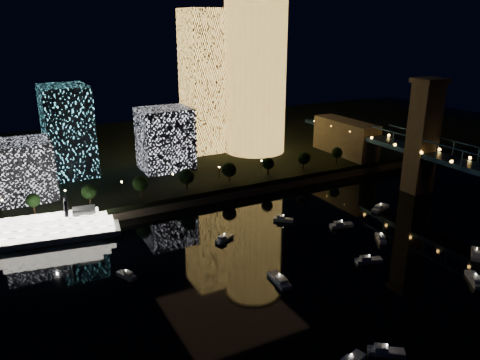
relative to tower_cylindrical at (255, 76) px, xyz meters
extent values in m
plane|color=black|center=(-25.77, -128.31, -45.29)|extent=(520.00, 520.00, 0.00)
cube|color=black|center=(-25.77, 31.69, -42.79)|extent=(420.00, 160.00, 5.00)
cube|color=#6B5E4C|center=(-25.77, -46.31, -43.79)|extent=(420.00, 6.00, 3.00)
cylinder|color=#FFBD51|center=(0.00, 0.00, -1.13)|extent=(32.00, 32.00, 78.33)
cube|color=#FFBD51|center=(-21.21, 14.85, -3.42)|extent=(23.18, 23.18, 73.74)
cube|color=white|center=(-53.78, -8.59, -25.71)|extent=(23.68, 20.04, 29.15)
cube|color=#5DE9FF|center=(-95.18, 4.39, -19.95)|extent=(20.34, 26.45, 40.69)
cube|color=white|center=(-117.12, -20.27, -28.66)|extent=(23.26, 21.15, 23.26)
cube|color=#6B5E4C|center=(39.23, -78.31, -21.29)|extent=(11.00, 9.00, 48.00)
cube|color=#6B5E4C|center=(39.23, -78.31, 3.71)|extent=(13.00, 11.00, 2.00)
cube|color=#6B5E4C|center=(39.23, -28.31, -33.79)|extent=(12.00, 40.00, 23.00)
cube|color=navy|center=(34.23, -92.31, -23.79)|extent=(0.50, 0.50, 7.00)
cube|color=navy|center=(34.23, -68.31, -23.79)|extent=(0.50, 0.50, 7.00)
sphere|color=#FFA138|center=(33.73, -83.31, -25.49)|extent=(1.20, 1.20, 1.20)
sphere|color=#FFA138|center=(33.73, -38.31, -25.49)|extent=(1.20, 1.20, 1.20)
cube|color=silver|center=(-112.10, -54.66, -44.14)|extent=(47.13, 17.38, 2.30)
cube|color=white|center=(-112.10, -54.66, -41.93)|extent=(43.19, 15.85, 2.11)
cube|color=white|center=(-112.10, -54.66, -39.82)|extent=(39.25, 14.32, 2.11)
cube|color=white|center=(-112.10, -54.66, -37.71)|extent=(33.41, 12.51, 2.11)
cube|color=silver|center=(-100.72, -56.40, -35.88)|extent=(8.46, 6.85, 1.73)
cylinder|color=black|center=(-106.70, -57.43, -33.77)|extent=(1.34, 1.34, 5.76)
cylinder|color=black|center=(-106.12, -53.63, -33.77)|extent=(1.34, 1.34, 5.76)
cube|color=silver|center=(-59.21, -83.43, -44.69)|extent=(7.65, 5.02, 1.20)
cube|color=silver|center=(-60.22, -83.86, -43.59)|extent=(3.10, 2.75, 1.00)
sphere|color=white|center=(-59.21, -83.43, -42.69)|extent=(0.36, 0.36, 0.36)
cube|color=silver|center=(-10.75, -108.43, -44.69)|extent=(5.97, 7.83, 1.20)
cube|color=silver|center=(-11.33, -109.41, -43.59)|extent=(3.07, 3.31, 1.00)
sphere|color=white|center=(-10.75, -108.43, -42.69)|extent=(0.36, 0.36, 0.36)
cube|color=silver|center=(-6.20, -142.03, -44.69)|extent=(7.84, 9.39, 1.20)
cube|color=silver|center=(-7.01, -143.18, -43.59)|extent=(3.88, 4.08, 1.00)
sphere|color=white|center=(-6.20, -142.03, -42.69)|extent=(0.36, 0.36, 0.36)
cube|color=silver|center=(-57.08, -115.50, -44.69)|extent=(3.87, 9.92, 1.20)
cube|color=silver|center=(-57.20, -116.95, -43.59)|extent=(2.79, 3.59, 1.00)
sphere|color=white|center=(-57.08, -115.50, -42.69)|extent=(0.36, 0.36, 0.36)
cube|color=silver|center=(-31.95, -78.86, -44.69)|extent=(7.22, 6.56, 1.20)
cube|color=silver|center=(-32.81, -78.15, -43.59)|extent=(3.23, 3.14, 1.00)
sphere|color=white|center=(-31.95, -78.86, -42.69)|extent=(0.36, 0.36, 0.36)
cube|color=silver|center=(-62.67, -152.54, -43.59)|extent=(3.31, 2.79, 1.00)
sphere|color=white|center=(-61.49, -152.22, -42.69)|extent=(0.36, 0.36, 0.36)
cube|color=silver|center=(9.15, -87.40, -44.69)|extent=(9.80, 5.70, 1.20)
cube|color=silver|center=(7.81, -87.83, -43.59)|extent=(3.85, 3.31, 1.00)
sphere|color=white|center=(9.15, -87.40, -42.69)|extent=(0.36, 0.36, 0.36)
cube|color=silver|center=(-95.90, -92.12, -44.69)|extent=(4.88, 7.06, 1.20)
cube|color=silver|center=(-95.46, -93.04, -43.59)|extent=(2.61, 2.90, 1.00)
sphere|color=white|center=(-95.90, -92.12, -42.69)|extent=(0.36, 0.36, 0.36)
cube|color=silver|center=(-25.56, -118.66, -44.69)|extent=(8.87, 5.07, 1.20)
cube|color=silver|center=(-26.77, -118.29, -43.59)|extent=(3.47, 2.97, 1.00)
sphere|color=white|center=(-25.56, -118.66, -42.69)|extent=(0.36, 0.36, 0.36)
cube|color=silver|center=(8.45, -131.56, -44.69)|extent=(9.14, 7.82, 1.20)
cube|color=silver|center=(7.35, -132.38, -43.59)|extent=(4.01, 3.83, 1.00)
sphere|color=white|center=(8.45, -131.56, -42.69)|extent=(0.36, 0.36, 0.36)
cube|color=silver|center=(-52.16, -153.44, -44.69)|extent=(8.22, 6.88, 1.20)
cube|color=silver|center=(-53.16, -152.73, -43.59)|extent=(3.58, 3.40, 1.00)
sphere|color=white|center=(-52.16, -153.44, -42.69)|extent=(0.36, 0.36, 0.36)
cube|color=silver|center=(-15.78, -93.41, -44.69)|extent=(9.00, 4.78, 1.20)
cube|color=silver|center=(-17.03, -93.09, -43.59)|extent=(3.46, 2.90, 1.00)
sphere|color=white|center=(-15.78, -93.41, -42.69)|extent=(0.36, 0.36, 0.36)
cylinder|color=black|center=(-115.77, -40.31, -38.29)|extent=(0.70, 0.70, 4.00)
sphere|color=black|center=(-115.77, -40.31, -34.79)|extent=(5.17, 5.17, 5.17)
cylinder|color=black|center=(-95.77, -40.31, -38.29)|extent=(0.70, 0.70, 4.00)
sphere|color=black|center=(-95.77, -40.31, -34.79)|extent=(6.02, 6.02, 6.02)
cylinder|color=black|center=(-75.77, -40.31, -38.29)|extent=(0.70, 0.70, 4.00)
sphere|color=black|center=(-75.77, -40.31, -34.79)|extent=(6.26, 6.26, 6.26)
cylinder|color=black|center=(-55.77, -40.31, -38.29)|extent=(0.70, 0.70, 4.00)
sphere|color=black|center=(-55.77, -40.31, -34.79)|extent=(6.61, 6.61, 6.61)
cylinder|color=black|center=(-35.77, -40.31, -38.29)|extent=(0.70, 0.70, 4.00)
sphere|color=black|center=(-35.77, -40.31, -34.79)|extent=(6.66, 6.66, 6.66)
cylinder|color=black|center=(-15.77, -40.31, -38.29)|extent=(0.70, 0.70, 4.00)
sphere|color=black|center=(-15.77, -40.31, -34.79)|extent=(5.58, 5.58, 5.58)
cylinder|color=black|center=(4.23, -40.31, -38.29)|extent=(0.70, 0.70, 4.00)
sphere|color=black|center=(4.23, -40.31, -34.79)|extent=(6.21, 6.21, 6.21)
cylinder|color=black|center=(24.23, -40.31, -38.29)|extent=(0.70, 0.70, 4.00)
sphere|color=black|center=(24.23, -40.31, -34.79)|extent=(5.35, 5.35, 5.35)
cylinder|color=black|center=(-125.77, -34.31, -37.79)|extent=(0.24, 0.24, 5.00)
sphere|color=#FFCC7F|center=(-125.77, -34.31, -34.99)|extent=(0.70, 0.70, 0.70)
cylinder|color=black|center=(-103.77, -34.31, -37.79)|extent=(0.24, 0.24, 5.00)
sphere|color=#FFCC7F|center=(-103.77, -34.31, -34.99)|extent=(0.70, 0.70, 0.70)
cylinder|color=black|center=(-81.77, -34.31, -37.79)|extent=(0.24, 0.24, 5.00)
sphere|color=#FFCC7F|center=(-81.77, -34.31, -34.99)|extent=(0.70, 0.70, 0.70)
cylinder|color=black|center=(-59.77, -34.31, -37.79)|extent=(0.24, 0.24, 5.00)
sphere|color=#FFCC7F|center=(-59.77, -34.31, -34.99)|extent=(0.70, 0.70, 0.70)
cylinder|color=black|center=(-37.77, -34.31, -37.79)|extent=(0.24, 0.24, 5.00)
sphere|color=#FFCC7F|center=(-37.77, -34.31, -34.99)|extent=(0.70, 0.70, 0.70)
cylinder|color=black|center=(-15.77, -34.31, -37.79)|extent=(0.24, 0.24, 5.00)
sphere|color=#FFCC7F|center=(-15.77, -34.31, -34.99)|extent=(0.70, 0.70, 0.70)
cylinder|color=black|center=(6.23, -34.31, -37.79)|extent=(0.24, 0.24, 5.00)
sphere|color=#FFCC7F|center=(6.23, -34.31, -34.99)|extent=(0.70, 0.70, 0.70)
camera|label=1|loc=(-123.02, -216.12, 26.94)|focal=35.00mm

